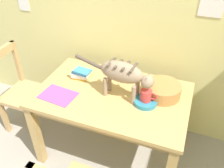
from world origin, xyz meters
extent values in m
cube|color=#DDD181|center=(0.00, 1.90, 1.25)|extent=(4.36, 0.10, 2.50)
cube|color=white|center=(0.70, 1.84, 1.40)|extent=(0.19, 0.01, 0.19)
cube|color=white|center=(-1.13, 1.84, 1.21)|extent=(0.13, 0.01, 0.13)
cube|color=tan|center=(0.07, 1.31, 0.72)|extent=(1.30, 0.82, 0.03)
cube|color=tan|center=(0.07, 1.31, 0.67)|extent=(1.22, 0.74, 0.07)
cube|color=tan|center=(-0.53, 0.95, 0.35)|extent=(0.07, 0.07, 0.70)
cube|color=tan|center=(-0.53, 1.67, 0.35)|extent=(0.07, 0.07, 0.70)
cube|color=tan|center=(0.66, 1.67, 0.35)|extent=(0.07, 0.07, 0.70)
ellipsoid|color=#927961|center=(0.15, 1.30, 0.98)|extent=(0.37, 0.18, 0.17)
cube|color=brown|center=(0.06, 1.31, 1.05)|extent=(0.03, 0.14, 0.01)
cube|color=brown|center=(0.12, 1.30, 1.05)|extent=(0.03, 0.14, 0.01)
cube|color=brown|center=(0.18, 1.30, 1.05)|extent=(0.03, 0.14, 0.01)
cube|color=brown|center=(0.25, 1.29, 1.05)|extent=(0.03, 0.14, 0.01)
cylinder|color=#927961|center=(0.28, 1.33, 0.82)|extent=(0.04, 0.04, 0.17)
cylinder|color=#927961|center=(0.27, 1.25, 0.82)|extent=(0.04, 0.04, 0.17)
cylinder|color=#927961|center=(0.03, 1.35, 0.82)|extent=(0.04, 0.04, 0.17)
cylinder|color=#927961|center=(0.02, 1.27, 0.82)|extent=(0.04, 0.04, 0.17)
sphere|color=#927961|center=(0.36, 1.28, 0.95)|extent=(0.10, 0.10, 0.10)
cone|color=#927961|center=(0.37, 1.31, 1.00)|extent=(0.04, 0.04, 0.04)
cone|color=#927961|center=(0.36, 1.25, 1.00)|extent=(0.04, 0.04, 0.04)
cylinder|color=brown|center=(-0.14, 1.32, 1.00)|extent=(0.25, 0.05, 0.09)
cylinder|color=teal|center=(0.36, 1.28, 0.76)|extent=(0.19, 0.19, 0.04)
cylinder|color=#CA3636|center=(0.36, 1.28, 0.82)|extent=(0.09, 0.09, 0.09)
torus|color=#CA3636|center=(0.42, 1.28, 0.83)|extent=(0.06, 0.01, 0.06)
cube|color=#8C4597|center=(-0.35, 1.12, 0.74)|extent=(0.31, 0.24, 0.01)
cube|color=gold|center=(-0.30, 1.44, 0.75)|extent=(0.16, 0.13, 0.02)
cube|color=silver|center=(-0.29, 1.43, 0.77)|extent=(0.17, 0.14, 0.02)
cube|color=silver|center=(-0.29, 1.43, 0.79)|extent=(0.15, 0.12, 0.02)
cube|color=#3986C3|center=(-0.28, 1.44, 0.80)|extent=(0.17, 0.14, 0.02)
cylinder|color=#AE753F|center=(0.47, 1.43, 0.79)|extent=(0.30, 0.30, 0.11)
cylinder|color=#4E341C|center=(0.47, 1.43, 0.80)|extent=(0.25, 0.25, 0.09)
cube|color=tan|center=(-0.92, 1.33, 0.43)|extent=(0.42, 0.42, 0.04)
cube|color=tan|center=(-1.11, 1.52, 0.69)|extent=(0.04, 0.04, 0.48)
cube|color=tan|center=(-0.73, 1.52, 0.20)|extent=(0.04, 0.04, 0.41)
cube|color=tan|center=(-0.74, 1.14, 0.20)|extent=(0.04, 0.04, 0.41)
cube|color=tan|center=(-1.11, 1.52, 0.20)|extent=(0.04, 0.04, 0.41)
cube|color=tan|center=(-1.11, 1.15, 0.20)|extent=(0.04, 0.04, 0.41)
camera|label=1|loc=(0.63, -0.18, 1.99)|focal=38.08mm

